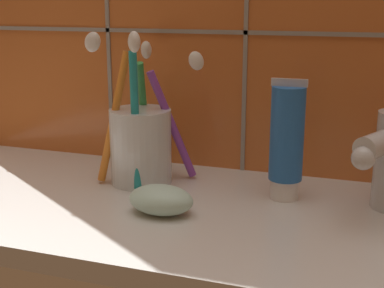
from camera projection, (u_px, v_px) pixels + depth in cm
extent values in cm
cube|color=silver|center=(195.00, 215.00, 55.28)|extent=(71.85, 28.21, 2.00)
cube|color=gray|center=(231.00, 32.00, 63.00)|extent=(81.85, 0.24, 0.50)
cylinder|color=silver|center=(141.00, 146.00, 61.39)|extent=(7.05, 7.05, 8.61)
cylinder|color=purple|center=(172.00, 125.00, 61.38)|extent=(5.29, 3.95, 12.84)
ellipsoid|color=white|center=(196.00, 61.00, 60.21)|extent=(2.70, 2.40, 2.67)
cylinder|color=green|center=(144.00, 116.00, 64.11)|extent=(2.05, 5.15, 13.57)
ellipsoid|color=white|center=(146.00, 50.00, 64.46)|extent=(1.79, 2.52, 2.61)
cylinder|color=orange|center=(114.00, 117.00, 60.32)|extent=(4.18, 2.95, 14.91)
ellipsoid|color=white|center=(93.00, 42.00, 57.75)|extent=(2.51, 2.20, 2.53)
cylinder|color=teal|center=(135.00, 121.00, 58.20)|extent=(2.28, 3.06, 15.04)
ellipsoid|color=white|center=(134.00, 42.00, 54.84)|extent=(2.12, 2.37, 2.42)
cylinder|color=white|center=(284.00, 188.00, 57.08)|extent=(3.00, 3.00, 2.17)
cylinder|color=blue|center=(287.00, 134.00, 55.51)|extent=(3.53, 3.53, 9.89)
cube|color=silver|center=(289.00, 83.00, 54.13)|extent=(3.71, 0.36, 0.80)
sphere|color=silver|center=(363.00, 158.00, 47.34)|extent=(2.15, 2.15, 2.15)
ellipsoid|color=silver|center=(161.00, 200.00, 52.78)|extent=(6.59, 4.44, 2.93)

